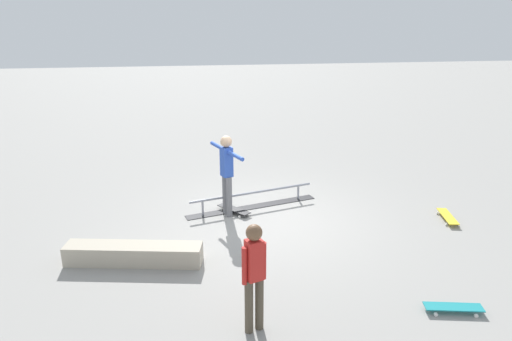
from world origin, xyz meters
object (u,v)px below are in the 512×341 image
at_px(grind_rail, 252,200).
at_px(skate_ledge, 134,254).
at_px(skateboard_main, 234,209).
at_px(bystander_red_shirt, 254,273).
at_px(loose_skateboard_teal, 453,307).
at_px(skater_main, 227,170).
at_px(loose_skateboard_yellow, 448,216).

bearing_deg(grind_rail, skate_ledge, 26.77).
xyz_separation_m(grind_rail, skateboard_main, (0.43, 0.23, -0.08)).
relative_size(bystander_red_shirt, loose_skateboard_teal, 1.85).
height_order(skate_ledge, loose_skateboard_teal, skate_ledge).
bearing_deg(bystander_red_shirt, skate_ledge, 110.91).
relative_size(skater_main, loose_skateboard_teal, 2.05).
bearing_deg(loose_skateboard_teal, grind_rail, -49.63).
bearing_deg(skateboard_main, loose_skateboard_teal, 175.12).
bearing_deg(loose_skateboard_teal, loose_skateboard_yellow, -106.95).
xyz_separation_m(skateboard_main, bystander_red_shirt, (0.14, 3.84, 0.79)).
height_order(grind_rail, skater_main, skater_main).
xyz_separation_m(skater_main, skateboard_main, (-0.14, -0.09, -0.91)).
bearing_deg(loose_skateboard_teal, skateboard_main, -43.70).
bearing_deg(loose_skateboard_yellow, bystander_red_shirt, -45.58).
height_order(skate_ledge, loose_skateboard_yellow, skate_ledge).
relative_size(grind_rail, skateboard_main, 3.90).
bearing_deg(loose_skateboard_yellow, grind_rail, -96.52).
height_order(skater_main, bystander_red_shirt, skater_main).
bearing_deg(bystander_red_shirt, skater_main, 70.38).
height_order(skate_ledge, skateboard_main, skate_ledge).
relative_size(grind_rail, skater_main, 1.72).
distance_m(skater_main, loose_skateboard_yellow, 4.56).
relative_size(skateboard_main, bystander_red_shirt, 0.49).
bearing_deg(skater_main, grind_rail, 98.05).
height_order(skate_ledge, skater_main, skater_main).
bearing_deg(skateboard_main, bystander_red_shirt, 138.46).
relative_size(grind_rail, skate_ledge, 1.28).
distance_m(loose_skateboard_teal, loose_skateboard_yellow, 3.26).
height_order(skateboard_main, bystander_red_shirt, bystander_red_shirt).
relative_size(skate_ledge, bystander_red_shirt, 1.49).
bearing_deg(bystander_red_shirt, loose_skateboard_yellow, 13.23).
relative_size(skater_main, skateboard_main, 2.26).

